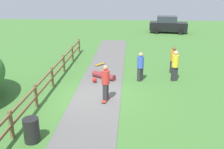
% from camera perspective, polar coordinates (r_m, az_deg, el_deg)
% --- Properties ---
extents(ground_plane, '(60.00, 60.00, 0.00)m').
position_cam_1_polar(ground_plane, '(13.11, -3.31, -4.92)').
color(ground_plane, '#427533').
extents(asphalt_path, '(2.40, 28.00, 0.02)m').
position_cam_1_polar(asphalt_path, '(13.11, -3.31, -4.88)').
color(asphalt_path, '#605E5B').
rests_on(asphalt_path, ground_plane).
extents(wooden_fence, '(0.12, 18.12, 1.10)m').
position_cam_1_polar(wooden_fence, '(13.43, -14.44, -1.85)').
color(wooden_fence, brown).
rests_on(wooden_fence, ground_plane).
extents(trash_bin, '(0.56, 0.56, 0.90)m').
position_cam_1_polar(trash_bin, '(9.85, -17.08, -11.47)').
color(trash_bin, black).
rests_on(trash_bin, ground_plane).
extents(skater_riding, '(0.45, 0.82, 1.77)m').
position_cam_1_polar(skater_riding, '(12.29, -1.40, -1.51)').
color(skater_riding, '#B23326').
rests_on(skater_riding, asphalt_path).
extents(skater_fallen, '(1.46, 1.41, 0.36)m').
position_cam_1_polar(skater_fallen, '(15.45, -1.96, -0.33)').
color(skater_fallen, maroon).
rests_on(skater_fallen, asphalt_path).
extents(skateboard_loose, '(0.66, 0.74, 0.08)m').
position_cam_1_polar(skateboard_loose, '(18.15, -2.65, 2.25)').
color(skateboard_loose, '#BF8C19').
rests_on(skateboard_loose, asphalt_path).
extents(bystander_yellow, '(0.50, 0.50, 1.79)m').
position_cam_1_polar(bystander_yellow, '(15.40, 13.54, 2.16)').
color(bystander_yellow, '#2D2D33').
rests_on(bystander_yellow, ground_plane).
extents(bystander_orange, '(0.52, 0.52, 1.68)m').
position_cam_1_polar(bystander_orange, '(16.83, 13.20, 3.37)').
color(bystander_orange, '#2D2D33').
rests_on(bystander_orange, ground_plane).
extents(bystander_blue, '(0.53, 0.53, 1.69)m').
position_cam_1_polar(bystander_blue, '(15.07, 6.19, 1.97)').
color(bystander_blue, '#2D2D33').
rests_on(bystander_blue, ground_plane).
extents(parked_car_black, '(4.38, 2.39, 1.92)m').
position_cam_1_polar(parked_car_black, '(31.29, 12.06, 10.58)').
color(parked_car_black, black).
rests_on(parked_car_black, ground_plane).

